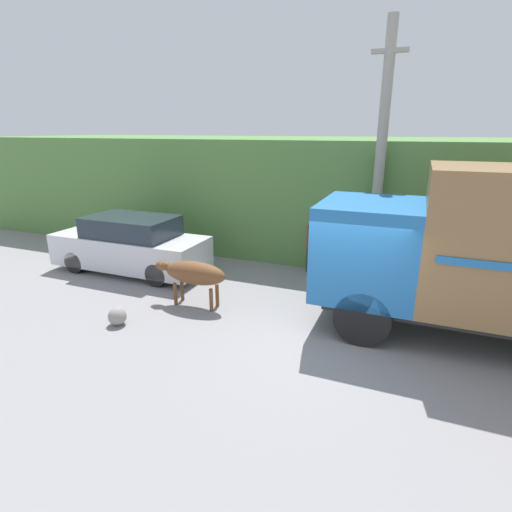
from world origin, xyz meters
The scene contains 9 objects.
ground_plane centered at (0.00, 0.00, 0.00)m, with size 60.00×60.00×0.00m, color gray.
hillside_embankment centered at (0.00, 7.58, 1.94)m, with size 32.00×6.98×3.88m.
building_backdrop centered at (-5.54, 5.53, 1.48)m, with size 6.34×2.70×2.94m.
cargo_truck centered at (3.01, 1.00, 1.94)m, with size 6.94×2.44×3.54m.
brown_cow centered at (-3.59, 0.34, 0.84)m, with size 1.93×0.57×1.14m.
parked_suv centered at (-6.66, 1.80, 0.83)m, with size 4.78×1.76×1.72m.
pedestrian_on_hill centered at (-1.51, 3.74, 0.93)m, with size 0.41×0.41×1.67m.
utility_pole centered at (0.22, 3.83, 3.53)m, with size 0.90×0.27×6.86m.
roadside_rock centered at (-4.66, -1.23, 0.20)m, with size 0.41×0.41×0.41m.
Camera 1 is at (1.23, -7.55, 4.19)m, focal length 28.00 mm.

